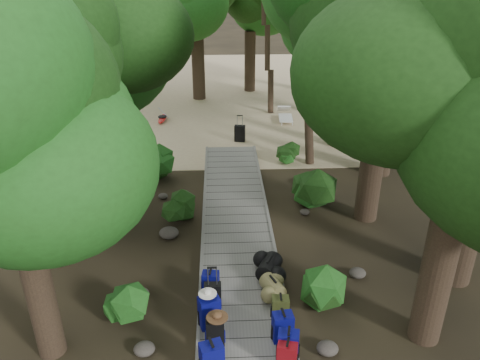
{
  "coord_description": "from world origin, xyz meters",
  "views": [
    {
      "loc": [
        -0.45,
        -10.62,
        7.11
      ],
      "look_at": [
        0.15,
        2.06,
        1.0
      ],
      "focal_mm": 35.0,
      "sensor_mm": 36.0,
      "label": 1
    }
  ],
  "objects_px": {
    "backpack_left_a": "(212,358)",
    "backpack_left_c": "(209,310)",
    "backpack_right_c": "(283,325)",
    "duffel_right_black": "(269,267)",
    "backpack_right_b": "(288,344)",
    "suitcase_on_boardwalk": "(213,295)",
    "kayak": "(162,118)",
    "sun_lounger": "(286,115)",
    "backpack_right_d": "(280,306)",
    "duffel_right_khaki": "(273,287)",
    "lone_suitcase_on_sand": "(240,133)",
    "backpack_left_d": "(211,281)",
    "backpack_left_b": "(215,330)",
    "backpack_right_a": "(287,355)"
  },
  "relations": [
    {
      "from": "duffel_right_black",
      "to": "suitcase_on_boardwalk",
      "type": "height_order",
      "value": "suitcase_on_boardwalk"
    },
    {
      "from": "backpack_right_d",
      "to": "backpack_left_a",
      "type": "bearing_deg",
      "value": -132.62
    },
    {
      "from": "backpack_right_b",
      "to": "duffel_right_black",
      "type": "height_order",
      "value": "backpack_right_b"
    },
    {
      "from": "backpack_left_c",
      "to": "backpack_right_d",
      "type": "xyz_separation_m",
      "value": [
        1.5,
        0.18,
        -0.12
      ]
    },
    {
      "from": "sun_lounger",
      "to": "backpack_right_c",
      "type": "bearing_deg",
      "value": -93.69
    },
    {
      "from": "backpack_left_a",
      "to": "backpack_right_d",
      "type": "bearing_deg",
      "value": 27.86
    },
    {
      "from": "backpack_right_c",
      "to": "lone_suitcase_on_sand",
      "type": "distance_m",
      "value": 11.45
    },
    {
      "from": "backpack_right_a",
      "to": "backpack_right_c",
      "type": "xyz_separation_m",
      "value": [
        0.01,
        0.74,
        0.02
      ]
    },
    {
      "from": "backpack_right_b",
      "to": "sun_lounger",
      "type": "relative_size",
      "value": 0.37
    },
    {
      "from": "backpack_left_b",
      "to": "kayak",
      "type": "distance_m",
      "value": 14.61
    },
    {
      "from": "suitcase_on_boardwalk",
      "to": "sun_lounger",
      "type": "relative_size",
      "value": 0.3
    },
    {
      "from": "backpack_left_c",
      "to": "sun_lounger",
      "type": "bearing_deg",
      "value": 55.14
    },
    {
      "from": "kayak",
      "to": "sun_lounger",
      "type": "xyz_separation_m",
      "value": [
        5.83,
        -0.42,
        0.16
      ]
    },
    {
      "from": "kayak",
      "to": "lone_suitcase_on_sand",
      "type": "bearing_deg",
      "value": -35.69
    },
    {
      "from": "duffel_right_khaki",
      "to": "duffel_right_black",
      "type": "relative_size",
      "value": 0.83
    },
    {
      "from": "backpack_right_d",
      "to": "lone_suitcase_on_sand",
      "type": "xyz_separation_m",
      "value": [
        -0.35,
        10.81,
        -0.03
      ]
    },
    {
      "from": "duffel_right_khaki",
      "to": "kayak",
      "type": "height_order",
      "value": "duffel_right_khaki"
    },
    {
      "from": "backpack_left_b",
      "to": "sun_lounger",
      "type": "relative_size",
      "value": 0.34
    },
    {
      "from": "backpack_left_d",
      "to": "suitcase_on_boardwalk",
      "type": "height_order",
      "value": "backpack_left_d"
    },
    {
      "from": "backpack_left_c",
      "to": "duffel_right_black",
      "type": "distance_m",
      "value": 2.17
    },
    {
      "from": "backpack_right_b",
      "to": "duffel_right_khaki",
      "type": "xyz_separation_m",
      "value": [
        -0.08,
        1.91,
        -0.16
      ]
    },
    {
      "from": "backpack_right_a",
      "to": "sun_lounger",
      "type": "distance_m",
      "value": 14.78
    },
    {
      "from": "backpack_right_a",
      "to": "suitcase_on_boardwalk",
      "type": "xyz_separation_m",
      "value": [
        -1.39,
        1.8,
        -0.04
      ]
    },
    {
      "from": "lone_suitcase_on_sand",
      "to": "backpack_left_c",
      "type": "bearing_deg",
      "value": -85.2
    },
    {
      "from": "backpack_left_a",
      "to": "backpack_right_c",
      "type": "bearing_deg",
      "value": 12.75
    },
    {
      "from": "backpack_right_c",
      "to": "duffel_right_black",
      "type": "distance_m",
      "value": 2.1
    },
    {
      "from": "duffel_right_black",
      "to": "backpack_right_c",
      "type": "bearing_deg",
      "value": -63.89
    },
    {
      "from": "suitcase_on_boardwalk",
      "to": "backpack_right_a",
      "type": "bearing_deg",
      "value": -51.84
    },
    {
      "from": "sun_lounger",
      "to": "backpack_left_c",
      "type": "bearing_deg",
      "value": -99.95
    },
    {
      "from": "backpack_right_c",
      "to": "sun_lounger",
      "type": "bearing_deg",
      "value": 75.02
    },
    {
      "from": "backpack_left_c",
      "to": "backpack_right_a",
      "type": "xyz_separation_m",
      "value": [
        1.45,
        -1.19,
        -0.07
      ]
    },
    {
      "from": "suitcase_on_boardwalk",
      "to": "lone_suitcase_on_sand",
      "type": "xyz_separation_m",
      "value": [
        1.08,
        10.39,
        -0.04
      ]
    },
    {
      "from": "backpack_left_a",
      "to": "backpack_right_b",
      "type": "bearing_deg",
      "value": -5.87
    },
    {
      "from": "backpack_left_c",
      "to": "lone_suitcase_on_sand",
      "type": "height_order",
      "value": "backpack_left_c"
    },
    {
      "from": "backpack_left_a",
      "to": "suitcase_on_boardwalk",
      "type": "relative_size",
      "value": 1.36
    },
    {
      "from": "duffel_right_black",
      "to": "lone_suitcase_on_sand",
      "type": "xyz_separation_m",
      "value": [
        -0.27,
        9.36,
        0.02
      ]
    },
    {
      "from": "kayak",
      "to": "duffel_right_khaki",
      "type": "bearing_deg",
      "value": -70.19
    },
    {
      "from": "backpack_right_a",
      "to": "duffel_right_khaki",
      "type": "distance_m",
      "value": 2.13
    },
    {
      "from": "lone_suitcase_on_sand",
      "to": "kayak",
      "type": "height_order",
      "value": "lone_suitcase_on_sand"
    },
    {
      "from": "backpack_left_d",
      "to": "kayak",
      "type": "distance_m",
      "value": 13.02
    },
    {
      "from": "backpack_right_b",
      "to": "backpack_right_d",
      "type": "bearing_deg",
      "value": 102.18
    },
    {
      "from": "backpack_left_c",
      "to": "sun_lounger",
      "type": "relative_size",
      "value": 0.41
    },
    {
      "from": "backpack_right_d",
      "to": "sun_lounger",
      "type": "relative_size",
      "value": 0.29
    },
    {
      "from": "backpack_left_b",
      "to": "duffel_right_khaki",
      "type": "bearing_deg",
      "value": 43.94
    },
    {
      "from": "duffel_right_khaki",
      "to": "lone_suitcase_on_sand",
      "type": "bearing_deg",
      "value": 69.58
    },
    {
      "from": "backpack_left_a",
      "to": "backpack_left_c",
      "type": "distance_m",
      "value": 1.27
    },
    {
      "from": "backpack_right_b",
      "to": "suitcase_on_boardwalk",
      "type": "distance_m",
      "value": 2.14
    },
    {
      "from": "backpack_left_c",
      "to": "duffel_right_khaki",
      "type": "distance_m",
      "value": 1.71
    },
    {
      "from": "backpack_left_a",
      "to": "backpack_right_a",
      "type": "bearing_deg",
      "value": -14.25
    },
    {
      "from": "backpack_left_a",
      "to": "backpack_right_b",
      "type": "distance_m",
      "value": 1.47
    }
  ]
}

